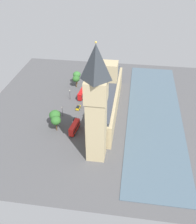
% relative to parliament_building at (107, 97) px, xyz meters
% --- Properties ---
extents(ground_plane, '(136.07, 136.07, 0.00)m').
position_rel_parliament_building_xyz_m(ground_plane, '(1.99, 1.87, -7.66)').
color(ground_plane, '#4C4C4F').
extents(river_thames, '(29.71, 122.46, 0.25)m').
position_rel_parliament_building_xyz_m(river_thames, '(-27.21, 1.87, -7.53)').
color(river_thames, '#475B6B').
rests_on(river_thames, ground).
extents(parliament_building, '(12.61, 66.07, 24.36)m').
position_rel_parliament_building_xyz_m(parliament_building, '(0.00, 0.00, 0.00)').
color(parliament_building, tan).
rests_on(parliament_building, ground).
extents(clock_tower, '(9.17, 9.17, 53.85)m').
position_rel_parliament_building_xyz_m(clock_tower, '(0.12, 39.83, 20.20)').
color(clock_tower, tan).
rests_on(clock_tower, ground).
extents(car_blue_kerbside, '(2.42, 4.96, 1.74)m').
position_rel_parliament_building_xyz_m(car_blue_kerbside, '(15.86, -23.26, -6.77)').
color(car_blue_kerbside, navy).
rests_on(car_blue_kerbside, ground).
extents(double_decker_bus_leading, '(3.45, 10.68, 4.75)m').
position_rel_parliament_building_xyz_m(double_decker_bus_leading, '(16.92, -10.75, -5.02)').
color(double_decker_bus_leading, red).
rests_on(double_decker_bus_leading, ground).
extents(car_yellow_cab_by_river_gate, '(2.18, 4.76, 1.74)m').
position_rel_parliament_building_xyz_m(car_yellow_cab_by_river_gate, '(16.53, 2.60, -6.77)').
color(car_yellow_cab_by_river_gate, gold).
rests_on(car_yellow_cab_by_river_gate, ground).
extents(car_silver_corner, '(2.10, 4.59, 1.74)m').
position_rel_parliament_building_xyz_m(car_silver_corner, '(15.60, 15.38, -6.77)').
color(car_silver_corner, '#B7B7BC').
rests_on(car_silver_corner, ground).
extents(double_decker_bus_under_trees, '(3.74, 10.72, 4.75)m').
position_rel_parliament_building_xyz_m(double_decker_bus_under_trees, '(13.94, 23.76, -5.02)').
color(double_decker_bus_under_trees, red).
rests_on(double_decker_bus_under_trees, ground).
extents(pedestrian_trailing, '(0.71, 0.70, 1.72)m').
position_rel_parliament_building_xyz_m(pedestrian_trailing, '(9.14, 13.05, -6.88)').
color(pedestrian_trailing, '#336B60').
rests_on(pedestrian_trailing, ground).
extents(plane_tree_far_end, '(5.10, 5.10, 8.91)m').
position_rel_parliament_building_xyz_m(plane_tree_far_end, '(23.65, -27.96, -0.97)').
color(plane_tree_far_end, brown).
rests_on(plane_tree_far_end, ground).
extents(plane_tree_midblock, '(6.05, 6.05, 9.32)m').
position_rel_parliament_building_xyz_m(plane_tree_midblock, '(24.81, 20.31, -0.94)').
color(plane_tree_midblock, brown).
rests_on(plane_tree_midblock, ground).
extents(plane_tree_opposite_hall, '(4.77, 4.77, 8.13)m').
position_rel_parliament_building_xyz_m(plane_tree_opposite_hall, '(23.17, -23.22, -1.61)').
color(plane_tree_opposite_hall, brown).
rests_on(plane_tree_opposite_hall, ground).
extents(plane_tree_near_tower, '(5.19, 5.19, 8.51)m').
position_rel_parliament_building_xyz_m(plane_tree_near_tower, '(23.24, 24.23, -1.40)').
color(plane_tree_near_tower, brown).
rests_on(plane_tree_near_tower, ground).
extents(street_lamp_slot_10, '(0.56, 0.56, 6.03)m').
position_rel_parliament_building_xyz_m(street_lamp_slot_10, '(23.58, 11.09, -3.42)').
color(street_lamp_slot_10, black).
rests_on(street_lamp_slot_10, ground).
extents(street_lamp_slot_11, '(0.56, 0.56, 6.38)m').
position_rel_parliament_building_xyz_m(street_lamp_slot_11, '(23.63, -7.16, -3.21)').
color(street_lamp_slot_11, black).
rests_on(street_lamp_slot_11, ground).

